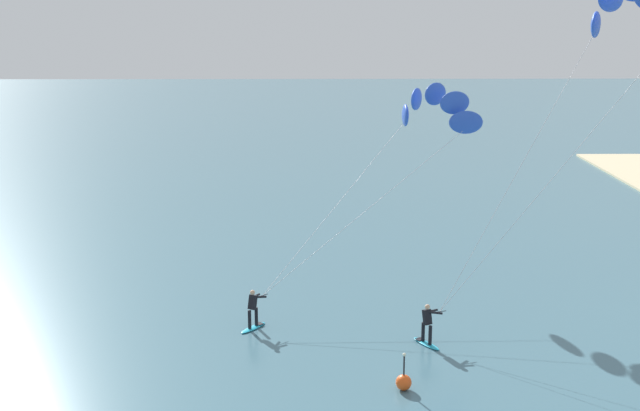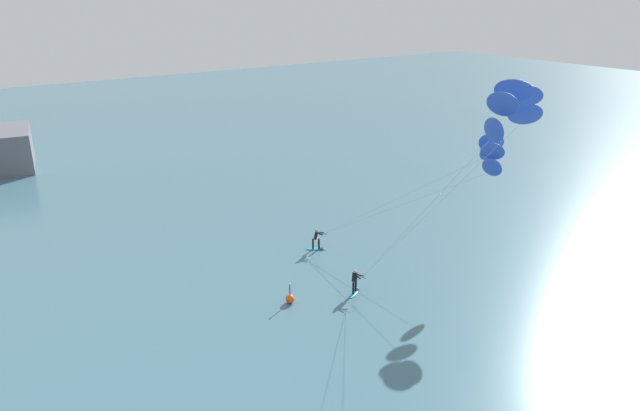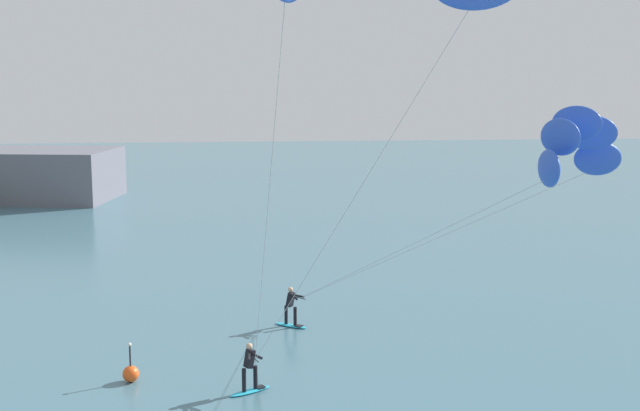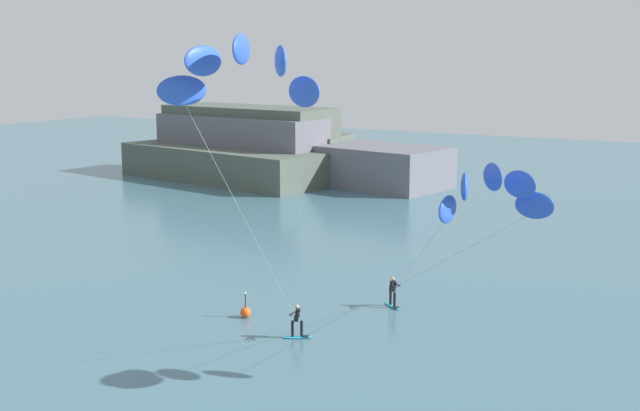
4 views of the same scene
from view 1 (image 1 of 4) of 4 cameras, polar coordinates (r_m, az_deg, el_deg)
The scene contains 3 objects.
kitesurfer_nearshore at distance 36.20m, azimuth 19.90°, elevation 11.71°, with size 6.71×10.46×14.28m.
kitesurfer_mid_water at distance 41.59m, azimuth 7.28°, elevation 6.09°, with size 11.09×11.17×9.39m.
marker_buoy at distance 30.20m, azimuth 5.64°, elevation -11.72°, with size 0.56×0.56×1.38m.
Camera 1 is at (-33.78, 20.06, 13.07)m, focal length 47.61 mm.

